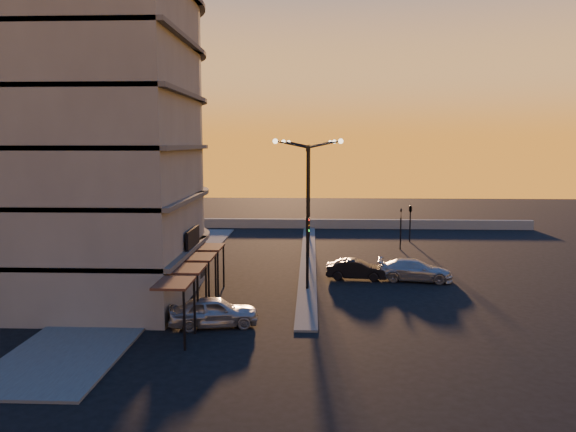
# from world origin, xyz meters

# --- Properties ---
(ground) EXTENTS (120.00, 120.00, 0.00)m
(ground) POSITION_xyz_m (0.00, 0.00, 0.00)
(ground) COLOR black
(ground) RESTS_ON ground
(sidewalk_west) EXTENTS (5.00, 40.00, 0.12)m
(sidewalk_west) POSITION_xyz_m (-10.50, 4.00, 0.06)
(sidewalk_west) COLOR #464644
(sidewalk_west) RESTS_ON ground
(median) EXTENTS (1.20, 36.00, 0.12)m
(median) POSITION_xyz_m (0.00, 10.00, 0.06)
(median) COLOR #464644
(median) RESTS_ON ground
(parapet) EXTENTS (44.00, 0.50, 1.00)m
(parapet) POSITION_xyz_m (2.00, 26.00, 0.50)
(parapet) COLOR slate
(parapet) RESTS_ON ground
(building) EXTENTS (14.35, 17.08, 25.00)m
(building) POSITION_xyz_m (-14.00, 0.03, 11.91)
(building) COLOR #656059
(building) RESTS_ON ground
(streetlamp_near) EXTENTS (4.32, 0.32, 9.51)m
(streetlamp_near) POSITION_xyz_m (0.00, 0.00, 5.59)
(streetlamp_near) COLOR black
(streetlamp_near) RESTS_ON ground
(streetlamp_mid) EXTENTS (4.32, 0.32, 9.51)m
(streetlamp_mid) POSITION_xyz_m (0.00, 10.00, 5.59)
(streetlamp_mid) COLOR black
(streetlamp_mid) RESTS_ON ground
(streetlamp_far) EXTENTS (4.32, 0.32, 9.51)m
(streetlamp_far) POSITION_xyz_m (0.00, 20.00, 5.59)
(streetlamp_far) COLOR black
(streetlamp_far) RESTS_ON ground
(traffic_light_main) EXTENTS (0.28, 0.44, 4.25)m
(traffic_light_main) POSITION_xyz_m (0.00, 2.87, 2.89)
(traffic_light_main) COLOR black
(traffic_light_main) RESTS_ON ground
(signal_east_a) EXTENTS (0.13, 0.16, 3.60)m
(signal_east_a) POSITION_xyz_m (8.00, 14.00, 1.93)
(signal_east_a) COLOR black
(signal_east_a) RESTS_ON ground
(signal_east_b) EXTENTS (0.42, 1.99, 3.60)m
(signal_east_b) POSITION_xyz_m (9.50, 18.00, 3.10)
(signal_east_b) COLOR black
(signal_east_b) RESTS_ON ground
(car_hatchback) EXTENTS (4.76, 2.64, 1.53)m
(car_hatchback) POSITION_xyz_m (-4.68, -7.21, 0.77)
(car_hatchback) COLOR gray
(car_hatchback) RESTS_ON ground
(car_sedan) EXTENTS (4.20, 1.83, 1.35)m
(car_sedan) POSITION_xyz_m (3.33, 3.09, 0.67)
(car_sedan) COLOR black
(car_sedan) RESTS_ON ground
(car_wagon) EXTENTS (5.23, 2.78, 1.44)m
(car_wagon) POSITION_xyz_m (7.25, 2.85, 0.72)
(car_wagon) COLOR #9A9DA1
(car_wagon) RESTS_ON ground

